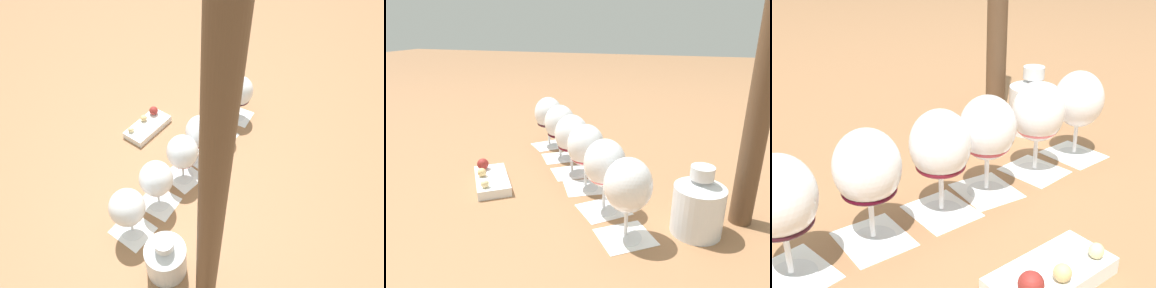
# 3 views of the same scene
# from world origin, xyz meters

# --- Properties ---
(ground_plane) EXTENTS (8.00, 8.00, 0.00)m
(ground_plane) POSITION_xyz_m (0.00, 0.00, 0.00)
(ground_plane) COLOR #936642
(tasting_card_0) EXTENTS (0.14, 0.14, 0.00)m
(tasting_card_0) POSITION_xyz_m (-0.18, 0.24, 0.00)
(tasting_card_0) COLOR white
(tasting_card_0) RESTS_ON ground_plane
(tasting_card_1) EXTENTS (0.15, 0.14, 0.00)m
(tasting_card_1) POSITION_xyz_m (-0.11, 0.14, 0.00)
(tasting_card_1) COLOR white
(tasting_card_1) RESTS_ON ground_plane
(tasting_card_2) EXTENTS (0.14, 0.14, 0.00)m
(tasting_card_2) POSITION_xyz_m (-0.03, 0.04, 0.00)
(tasting_card_2) COLOR white
(tasting_card_2) RESTS_ON ground_plane
(tasting_card_3) EXTENTS (0.14, 0.14, 0.00)m
(tasting_card_3) POSITION_xyz_m (0.03, -0.04, 0.00)
(tasting_card_3) COLOR white
(tasting_card_3) RESTS_ON ground_plane
(tasting_card_4) EXTENTS (0.14, 0.14, 0.00)m
(tasting_card_4) POSITION_xyz_m (0.10, -0.14, 0.00)
(tasting_card_4) COLOR white
(tasting_card_4) RESTS_ON ground_plane
(tasting_card_5) EXTENTS (0.15, 0.14, 0.00)m
(tasting_card_5) POSITION_xyz_m (0.18, -0.24, 0.00)
(tasting_card_5) COLOR white
(tasting_card_5) RESTS_ON ground_plane
(wine_glass_0) EXTENTS (0.10, 0.10, 0.17)m
(wine_glass_0) POSITION_xyz_m (-0.18, 0.24, 0.11)
(wine_glass_0) COLOR white
(wine_glass_0) RESTS_ON tasting_card_0
(wine_glass_1) EXTENTS (0.10, 0.10, 0.17)m
(wine_glass_1) POSITION_xyz_m (-0.11, 0.14, 0.11)
(wine_glass_1) COLOR white
(wine_glass_1) RESTS_ON tasting_card_1
(wine_glass_2) EXTENTS (0.10, 0.10, 0.17)m
(wine_glass_2) POSITION_xyz_m (-0.03, 0.04, 0.11)
(wine_glass_2) COLOR white
(wine_glass_2) RESTS_ON tasting_card_2
(wine_glass_3) EXTENTS (0.10, 0.10, 0.17)m
(wine_glass_3) POSITION_xyz_m (0.03, -0.04, 0.11)
(wine_glass_3) COLOR white
(wine_glass_3) RESTS_ON tasting_card_3
(wine_glass_4) EXTENTS (0.10, 0.10, 0.17)m
(wine_glass_4) POSITION_xyz_m (0.10, -0.14, 0.11)
(wine_glass_4) COLOR white
(wine_glass_4) RESTS_ON tasting_card_4
(wine_glass_5) EXTENTS (0.10, 0.10, 0.17)m
(wine_glass_5) POSITION_xyz_m (0.18, -0.24, 0.11)
(wine_glass_5) COLOR white
(wine_glass_5) RESTS_ON tasting_card_5
(ceramic_vase) EXTENTS (0.11, 0.11, 0.15)m
(ceramic_vase) POSITION_xyz_m (-0.31, 0.17, 0.07)
(ceramic_vase) COLOR silver
(ceramic_vase) RESTS_ON ground_plane
(snack_dish) EXTENTS (0.17, 0.19, 0.06)m
(snack_dish) POSITION_xyz_m (0.22, 0.10, 0.02)
(snack_dish) COLOR white
(snack_dish) RESTS_ON ground_plane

